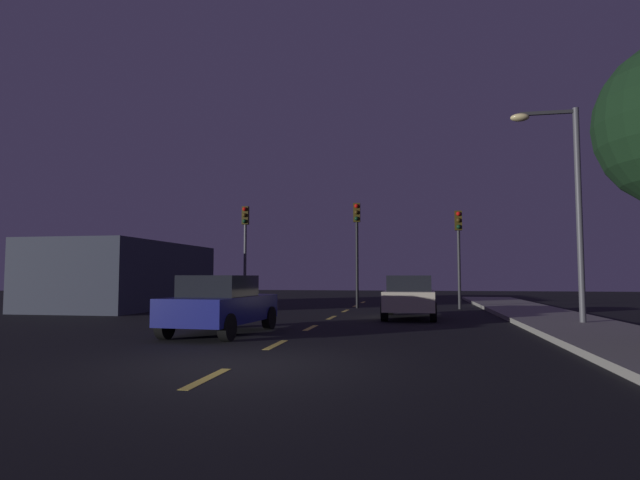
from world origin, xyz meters
name	(u,v)px	position (x,y,z in m)	size (l,w,h in m)	color
ground_plane	(315,326)	(0.00, 7.00, 0.00)	(80.00, 80.00, 0.00)	black
sidewalk_curb_right	(582,328)	(7.50, 7.00, 0.07)	(3.00, 40.00, 0.15)	gray
lane_stripe_nearest	(207,378)	(0.00, -1.20, 0.00)	(0.16, 1.60, 0.01)	#EACC4C
lane_stripe_second	(276,345)	(0.00, 2.60, 0.00)	(0.16, 1.60, 0.01)	#EACC4C
lane_stripe_third	(311,328)	(0.00, 6.40, 0.00)	(0.16, 1.60, 0.01)	#EACC4C
lane_stripe_fourth	(332,318)	(0.00, 10.20, 0.00)	(0.16, 1.60, 0.01)	#EACC4C
lane_stripe_fifth	(346,311)	(0.00, 14.00, 0.00)	(0.16, 1.60, 0.01)	#EACC4C
lane_stripe_sixth	(356,306)	(0.00, 17.80, 0.00)	(0.16, 1.60, 0.01)	#EACC4C
lane_stripe_seventh	(363,302)	(0.00, 21.60, 0.00)	(0.16, 1.60, 0.01)	#EACC4C
traffic_signal_left	(245,236)	(-5.28, 16.08, 3.47)	(0.32, 0.38, 4.96)	#4C4C51
traffic_signal_center	(357,234)	(0.28, 16.08, 3.48)	(0.32, 0.38, 4.98)	black
traffic_signal_right	(459,240)	(4.97, 16.08, 3.18)	(0.32, 0.38, 4.50)	#2D2D30
car_stopped_ahead	(410,297)	(2.79, 10.41, 0.77)	(1.87, 4.01, 1.52)	beige
car_adjacent_lane	(221,304)	(-1.96, 4.37, 0.77)	(2.03, 4.03, 1.51)	navy
street_lamp_right	(567,192)	(7.47, 7.96, 3.99)	(1.97, 0.36, 6.54)	#4C4C51
storefront_left	(126,276)	(-10.47, 14.11, 1.52)	(4.95, 9.31, 3.04)	#333847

